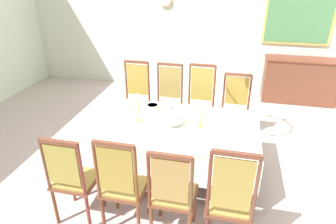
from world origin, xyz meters
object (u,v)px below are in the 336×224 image
(chair_north_a, at_px, (136,98))
(spoon_secondary, at_px, (146,105))
(candlestick_east, at_px, (201,118))
(bowl_far_left, at_px, (224,111))
(dining_table, at_px, (169,129))
(candlestick_west, at_px, (139,110))
(chair_south_b, at_px, (122,184))
(chair_north_d, at_px, (235,109))
(soup_tureen, at_px, (172,116))
(bowl_near_right, at_px, (152,106))
(chair_north_c, at_px, (200,103))
(bowl_near_left, at_px, (169,105))
(chair_north_b, at_px, (168,101))
(chair_south_d, at_px, (230,199))
(spoon_primary, at_px, (162,105))
(chair_south_c, at_px, (173,193))
(framed_painting, at_px, (300,14))
(sideboard, at_px, (300,81))
(chair_south_a, at_px, (73,177))

(chair_north_a, xyz_separation_m, spoon_secondary, (0.34, -0.56, 0.15))
(candlestick_east, distance_m, bowl_far_left, 0.57)
(chair_north_a, bearing_deg, dining_table, 127.55)
(dining_table, bearing_deg, candlestick_west, 180.00)
(chair_south_b, xyz_separation_m, spoon_secondary, (-0.20, 1.49, 0.17))
(chair_north_d, relative_size, soup_tureen, 3.50)
(bowl_near_right, bearing_deg, chair_north_c, 44.19)
(bowl_near_left, bearing_deg, chair_north_b, 103.56)
(dining_table, distance_m, chair_south_b, 1.06)
(chair_north_c, relative_size, soup_tureen, 3.84)
(chair_north_a, bearing_deg, chair_south_d, 127.81)
(chair_north_c, relative_size, chair_south_d, 1.00)
(chair_south_b, xyz_separation_m, spoon_primary, (0.02, 1.55, 0.17))
(dining_table, height_order, candlestick_east, candlestick_east)
(chair_north_d, distance_m, spoon_primary, 1.16)
(chair_south_b, distance_m, soup_tureen, 1.10)
(chair_north_a, relative_size, candlestick_east, 3.54)
(dining_table, height_order, bowl_near_left, bowl_near_left)
(chair_south_c, distance_m, chair_north_c, 2.05)
(candlestick_east, height_order, bowl_near_left, candlestick_east)
(chair_south_c, bearing_deg, chair_south_d, -0.66)
(candlestick_east, xyz_separation_m, framed_painting, (1.47, 3.16, 0.83))
(spoon_secondary, bearing_deg, chair_north_a, 135.93)
(chair_north_d, height_order, candlestick_east, chair_north_d)
(dining_table, xyz_separation_m, bowl_near_left, (-0.12, 0.50, 0.10))
(chair_north_b, bearing_deg, chair_south_c, 103.98)
(spoon_secondary, bearing_deg, chair_south_c, -49.87)
(chair_north_b, bearing_deg, chair_south_d, 117.05)
(chair_south_d, distance_m, bowl_near_left, 1.79)
(spoon_primary, bearing_deg, bowl_near_right, -134.11)
(chair_south_b, bearing_deg, candlestick_east, 58.16)
(chair_north_c, distance_m, chair_south_d, 2.13)
(spoon_primary, height_order, sideboard, sideboard)
(chair_south_c, bearing_deg, framed_painting, 69.12)
(dining_table, xyz_separation_m, chair_north_d, (0.81, 1.02, -0.10))
(chair_south_c, relative_size, spoon_secondary, 6.30)
(chair_south_c, height_order, soup_tureen, chair_south_c)
(chair_north_b, relative_size, candlestick_west, 3.09)
(chair_south_d, bearing_deg, chair_north_b, 117.05)
(chair_south_a, relative_size, bowl_near_left, 6.49)
(bowl_far_left, bearing_deg, framed_painting, 65.45)
(chair_north_b, bearing_deg, spoon_primary, 92.21)
(candlestick_west, xyz_separation_m, candlestick_east, (0.79, 0.00, -0.02))
(candlestick_east, bearing_deg, chair_south_c, -97.05)
(chair_north_b, xyz_separation_m, candlestick_east, (0.64, -1.03, 0.28))
(chair_north_b, relative_size, chair_south_c, 1.07)
(candlestick_east, bearing_deg, bowl_near_right, 148.82)
(candlestick_east, distance_m, bowl_near_left, 0.72)
(sideboard, height_order, framed_painting, framed_painting)
(chair_north_d, distance_m, candlestick_east, 1.15)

